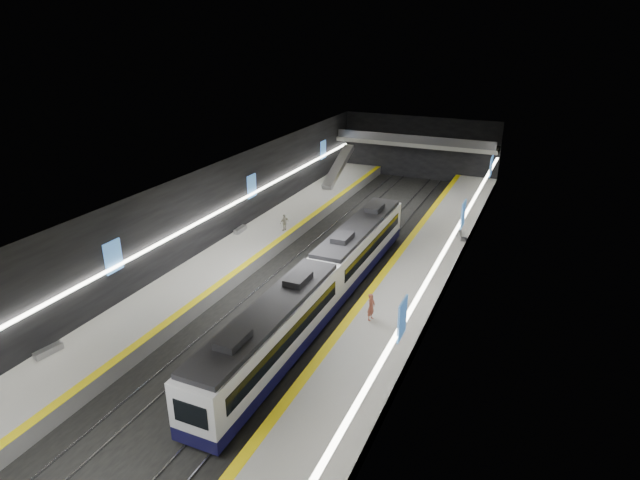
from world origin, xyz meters
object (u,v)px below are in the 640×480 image
at_px(bench_left_near, 48,351).
at_px(passenger_left_a, 284,222).
at_px(bench_left_far, 240,230).
at_px(passenger_right_a, 371,307).
at_px(train, 322,282).
at_px(escalator, 338,166).
at_px(bench_right_far, 462,236).

xyz_separation_m(bench_left_near, passenger_left_a, (3.46, 23.26, 0.61)).
bearing_deg(bench_left_far, bench_left_near, -91.88).
xyz_separation_m(passenger_right_a, passenger_left_a, (-12.51, 11.95, -0.11)).
relative_size(train, passenger_left_a, 18.53).
height_order(escalator, bench_left_far, escalator).
height_order(bench_left_far, bench_right_far, bench_right_far).
distance_m(passenger_right_a, passenger_left_a, 17.29).
bearing_deg(bench_right_far, passenger_right_a, -119.21).
relative_size(bench_left_far, bench_right_far, 0.94).
distance_m(escalator, passenger_right_a, 32.38).
relative_size(bench_left_far, passenger_left_a, 1.04).
bearing_deg(bench_left_far, train, -37.68).
relative_size(bench_right_far, passenger_right_a, 0.97).
bearing_deg(bench_left_far, bench_right_far, 17.16).
xyz_separation_m(train, passenger_left_a, (-8.38, 10.43, -0.39)).
relative_size(escalator, bench_left_near, 4.79).
distance_m(bench_left_near, bench_left_far, 21.34).
distance_m(bench_left_near, bench_right_far, 33.80).
distance_m(train, escalator, 29.37).
bearing_deg(bench_right_far, train, -134.15).
relative_size(escalator, bench_left_far, 4.74).
distance_m(bench_right_far, passenger_right_a, 17.01).
bearing_deg(bench_left_near, bench_left_far, 100.55).
relative_size(train, escalator, 3.76).
height_order(bench_left_far, passenger_right_a, passenger_right_a).
bearing_deg(passenger_left_a, bench_left_far, -39.76).
bearing_deg(bench_left_far, escalator, 81.69).
bearing_deg(bench_right_far, escalator, 124.48).
relative_size(train, bench_left_near, 17.97).
bearing_deg(passenger_left_a, bench_right_far, 129.73).
bearing_deg(passenger_left_a, escalator, -152.24).
xyz_separation_m(bench_left_far, passenger_left_a, (3.62, 1.91, 0.60)).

